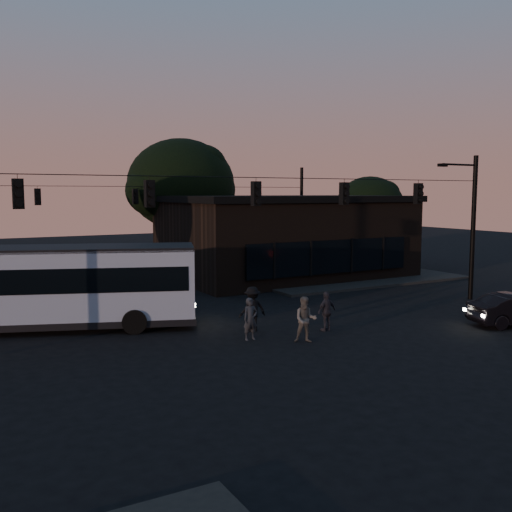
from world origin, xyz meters
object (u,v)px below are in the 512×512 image
bus (46,283)px  pedestrian_a (250,319)px  pedestrian_b (305,320)px  pedestrian_c (327,311)px  building (285,236)px  pedestrian_d (252,309)px

bus → pedestrian_a: bearing=-20.2°
pedestrian_b → pedestrian_c: 2.06m
bus → pedestrian_b: (8.10, -6.90, -1.05)m
pedestrian_a → pedestrian_b: pedestrian_b is taller
building → bus: building is taller
pedestrian_b → pedestrian_a: bearing=171.0°
bus → pedestrian_d: (7.21, -4.40, -1.00)m
pedestrian_a → pedestrian_d: (0.75, 1.18, 0.10)m
pedestrian_c → pedestrian_d: pedestrian_d is taller
pedestrian_c → bus: bearing=-39.4°
building → pedestrian_c: size_ratio=9.58×
pedestrian_b → pedestrian_d: pedestrian_d is taller
building → bus: bearing=-154.2°
bus → pedestrian_d: bearing=-10.7°
building → pedestrian_b: bearing=-119.8°
building → pedestrian_a: 17.10m
bus → pedestrian_d: 8.51m
pedestrian_c → pedestrian_a: bearing=-13.0°
pedestrian_c → pedestrian_d: (-2.65, 1.43, 0.10)m
pedestrian_d → pedestrian_c: bearing=153.4°
building → pedestrian_a: (-10.17, -13.62, -1.90)m
pedestrian_b → pedestrian_d: 2.65m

